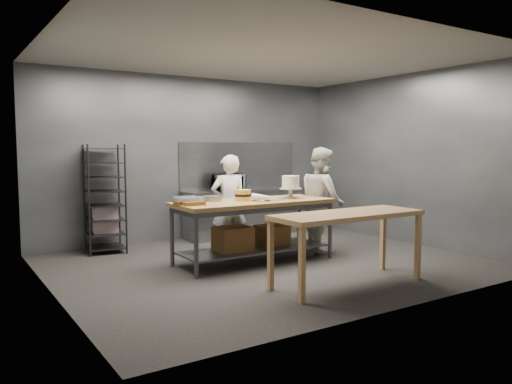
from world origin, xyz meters
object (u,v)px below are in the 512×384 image
chef_right (322,199)px  frosted_cake_stand (291,184)px  near_counter (348,219)px  speed_rack (105,200)px  work_table (253,224)px  microwave (229,182)px  chef_behind (229,205)px  layer_cake (243,195)px

chef_right → frosted_cake_stand: chef_right is taller
near_counter → speed_rack: size_ratio=1.14×
chef_right → work_table: bearing=113.9°
microwave → speed_rack: bearing=-178.1°
chef_right → chef_behind: bearing=88.0°
microwave → layer_cake: size_ratio=2.31×
work_table → near_counter: work_table is taller
chef_behind → chef_right: bearing=168.1°
speed_rack → microwave: speed_rack is taller
work_table → microwave: 2.20m
frosted_cake_stand → near_counter: bearing=-101.6°
speed_rack → microwave: bearing=1.9°
layer_cake → frosted_cake_stand: bearing=-7.3°
near_counter → chef_right: bearing=58.6°
work_table → layer_cake: 0.45m
chef_behind → frosted_cake_stand: 1.05m
microwave → near_counter: bearing=-96.4°
work_table → chef_right: 1.43m
speed_rack → frosted_cake_stand: bearing=-40.5°
speed_rack → layer_cake: 2.39m
microwave → frosted_cake_stand: bearing=-92.1°
near_counter → frosted_cake_stand: bearing=78.4°
speed_rack → microwave: 2.37m
chef_right → layer_cake: 1.53m
near_counter → speed_rack: speed_rack is taller
work_table → frosted_cake_stand: size_ratio=6.93×
frosted_cake_stand → chef_right: bearing=8.8°
work_table → speed_rack: speed_rack is taller
chef_behind → microwave: (0.77, 1.34, 0.26)m
chef_behind → layer_cake: size_ratio=6.77×
chef_behind → chef_right: (1.42, -0.59, 0.06)m
work_table → speed_rack: (-1.61, 1.93, 0.28)m
work_table → chef_behind: (-0.02, 0.67, 0.22)m
work_table → chef_right: bearing=3.4°
microwave → layer_cake: 2.12m
near_counter → frosted_cake_stand: 1.69m
layer_cake → work_table: bearing=-31.5°
speed_rack → chef_right: size_ratio=1.02×
chef_behind → speed_rack: bearing=-27.6°
speed_rack → chef_right: 3.54m
frosted_cake_stand → layer_cake: size_ratio=1.48×
near_counter → layer_cake: size_ratio=8.53×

